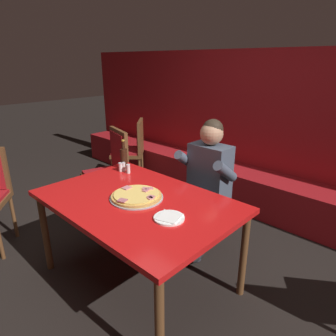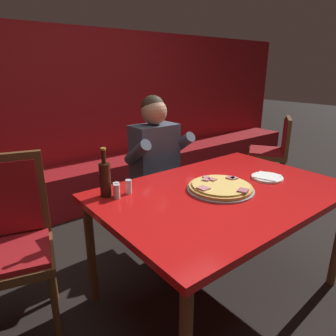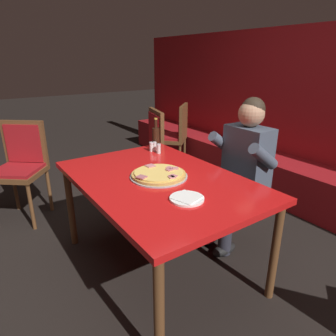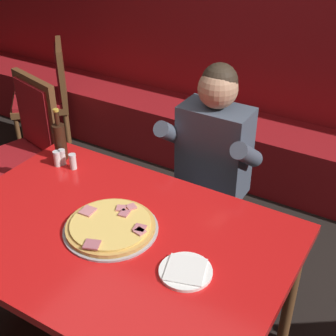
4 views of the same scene
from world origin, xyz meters
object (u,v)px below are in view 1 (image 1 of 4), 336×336
pizza (137,196)px  plate_white_paper (169,218)px  shaker_black_pepper (128,169)px  shaker_red_pepper_flakes (124,167)px  dining_chair_near_left (132,147)px  beer_bottle (124,158)px  shaker_oregano (121,167)px  dining_chair_far_left (111,167)px  main_dining_table (137,207)px  diner_seated_blue_shirt (204,181)px

pizza → plate_white_paper: bearing=-8.4°
plate_white_paper → shaker_black_pepper: shaker_black_pepper is taller
shaker_red_pepper_flakes → dining_chair_near_left: dining_chair_near_left is taller
beer_bottle → dining_chair_near_left: beer_bottle is taller
shaker_oregano → dining_chair_near_left: bearing=136.1°
pizza → dining_chair_far_left: size_ratio=0.40×
main_dining_table → shaker_black_pepper: bearing=147.1°
shaker_oregano → dining_chair_far_left: bearing=154.0°
diner_seated_blue_shirt → main_dining_table: bearing=-96.0°
beer_bottle → shaker_black_pepper: bearing=-22.3°
pizza → beer_bottle: size_ratio=1.42×
shaker_red_pepper_flakes → shaker_oregano: 0.03m
shaker_oregano → dining_chair_near_left: dining_chair_near_left is taller
plate_white_paper → pizza: bearing=171.6°
dining_chair_far_left → shaker_oregano: bearing=-26.0°
main_dining_table → shaker_red_pepper_flakes: 0.66m
main_dining_table → dining_chair_near_left: (-1.64, 1.32, -0.11)m
shaker_oregano → beer_bottle: bearing=114.9°
shaker_red_pepper_flakes → diner_seated_blue_shirt: 0.78m
shaker_red_pepper_flakes → shaker_oregano: same height
shaker_black_pepper → pizza: bearing=-32.8°
pizza → shaker_black_pepper: shaker_black_pepper is taller
dining_chair_far_left → plate_white_paper: bearing=-21.9°
plate_white_paper → dining_chair_near_left: size_ratio=0.22×
plate_white_paper → shaker_oregano: shaker_oregano is taller
shaker_red_pepper_flakes → beer_bottle: bearing=135.1°
dining_chair_far_left → shaker_black_pepper: bearing=-21.1°
main_dining_table → shaker_black_pepper: 0.59m
shaker_red_pepper_flakes → shaker_black_pepper: same height
pizza → shaker_black_pepper: 0.56m
pizza → shaker_oregano: bearing=153.3°
diner_seated_blue_shirt → dining_chair_near_left: 1.81m
shaker_red_pepper_flakes → shaker_oregano: bearing=-114.3°
shaker_black_pepper → dining_chair_far_left: size_ratio=0.08×
main_dining_table → beer_bottle: 0.73m
plate_white_paper → shaker_red_pepper_flakes: bearing=158.8°
beer_bottle → dining_chair_far_left: 0.61m
pizza → shaker_black_pepper: size_ratio=4.81×
pizza → shaker_black_pepper: (-0.47, 0.30, 0.02)m
dining_chair_near_left → shaker_oregano: bearing=-43.9°
main_dining_table → beer_bottle: size_ratio=5.21×
beer_bottle → diner_seated_blue_shirt: size_ratio=0.23×
shaker_oregano → dining_chair_far_left: 0.64m
diner_seated_blue_shirt → dining_chair_far_left: 1.22m
plate_white_paper → shaker_oregano: (-0.97, 0.34, 0.03)m
dining_chair_near_left → beer_bottle: bearing=-42.8°
plate_white_paper → shaker_black_pepper: (-0.88, 0.36, 0.03)m
shaker_black_pepper → shaker_oregano: size_ratio=1.00×
shaker_red_pepper_flakes → shaker_black_pepper: size_ratio=1.00×
plate_white_paper → dining_chair_near_left: (-2.03, 1.37, -0.19)m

